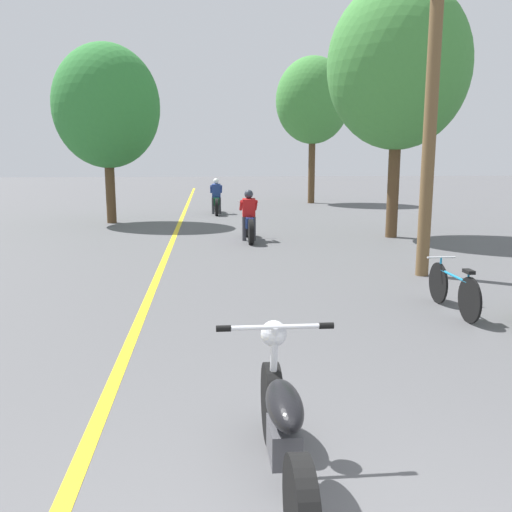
{
  "coord_description": "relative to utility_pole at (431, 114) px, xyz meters",
  "views": [
    {
      "loc": [
        -0.72,
        -2.12,
        2.25
      ],
      "look_at": [
        -0.07,
        5.19,
        0.9
      ],
      "focal_mm": 38.0,
      "sensor_mm": 36.0,
      "label": 1
    }
  ],
  "objects": [
    {
      "name": "roadside_tree_right_near",
      "position": [
        1.08,
        4.93,
        1.62
      ],
      "size": [
        3.85,
        3.47,
        6.86
      ],
      "color": "#513A23",
      "rests_on": "ground"
    },
    {
      "name": "bicycle_parked",
      "position": [
        -0.53,
        -2.47,
        -2.66
      ],
      "size": [
        0.44,
        1.67,
        0.75
      ],
      "color": "black",
      "rests_on": "ground"
    },
    {
      "name": "utility_pole",
      "position": [
        0.0,
        0.0,
        0.0
      ],
      "size": [
        1.1,
        0.24,
        5.84
      ],
      "color": "brown",
      "rests_on": "ground"
    },
    {
      "name": "roadside_tree_right_far",
      "position": [
        0.96,
        16.39,
        1.84
      ],
      "size": [
        3.53,
        3.18,
        6.9
      ],
      "color": "#513A23",
      "rests_on": "ground"
    },
    {
      "name": "lane_stripe_center",
      "position": [
        -5.06,
        5.45,
        -3.0
      ],
      "size": [
        0.14,
        48.0,
        0.01
      ],
      "primitive_type": "cube",
      "color": "yellow",
      "rests_on": "ground"
    },
    {
      "name": "motorcycle_rider_lead",
      "position": [
        -2.99,
        4.68,
        -2.48
      ],
      "size": [
        0.5,
        2.08,
        1.37
      ],
      "color": "black",
      "rests_on": "ground"
    },
    {
      "name": "motorcycle_foreground",
      "position": [
        -3.6,
        -6.51,
        -2.57
      ],
      "size": [
        0.88,
        2.01,
        1.03
      ],
      "color": "black",
      "rests_on": "ground"
    },
    {
      "name": "motorcycle_rider_far",
      "position": [
        -3.75,
        11.73,
        -2.48
      ],
      "size": [
        0.5,
        2.15,
        1.4
      ],
      "color": "black",
      "rests_on": "ground"
    },
    {
      "name": "roadside_tree_left",
      "position": [
        -7.39,
        9.04,
        0.87
      ],
      "size": [
        3.53,
        3.18,
        5.92
      ],
      "color": "#513A23",
      "rests_on": "ground"
    }
  ]
}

